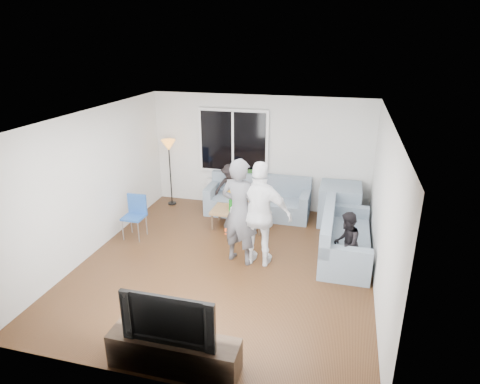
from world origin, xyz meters
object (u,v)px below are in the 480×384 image
(sofa_back_section, at_px, (258,197))
(floor_lamp, at_px, (170,173))
(side_chair, at_px, (134,218))
(television, at_px, (171,315))
(player_right, at_px, (260,215))
(spectator_right, at_px, (346,244))
(coffee_table, at_px, (238,219))
(sofa_right_section, at_px, (346,234))
(tv_console, at_px, (174,353))
(spectator_back, at_px, (230,188))
(player_left, at_px, (240,212))

(sofa_back_section, height_order, floor_lamp, floor_lamp)
(side_chair, distance_m, television, 3.73)
(player_right, relative_size, spectator_right, 1.69)
(coffee_table, bearing_deg, sofa_right_section, -16.57)
(tv_console, bearing_deg, sofa_back_section, 90.22)
(spectator_back, relative_size, tv_console, 0.70)
(spectator_right, height_order, television, spectator_right)
(television, bearing_deg, spectator_right, 54.69)
(coffee_table, distance_m, tv_console, 4.00)
(spectator_right, height_order, spectator_back, spectator_back)
(player_right, bearing_deg, spectator_right, -174.59)
(sofa_back_section, xyz_separation_m, player_right, (0.49, -2.09, 0.51))
(coffee_table, height_order, spectator_back, spectator_back)
(tv_console, height_order, television, television)
(coffee_table, xyz_separation_m, spectator_right, (2.19, -1.27, 0.35))
(sofa_back_section, bearing_deg, floor_lamp, 177.69)
(player_left, bearing_deg, floor_lamp, -28.44)
(player_left, distance_m, tv_console, 2.78)
(sofa_right_section, height_order, side_chair, side_chair)
(coffee_table, height_order, tv_console, tv_console)
(player_left, xyz_separation_m, spectator_right, (1.82, 0.05, -0.40))
(player_left, bearing_deg, side_chair, 6.64)
(floor_lamp, distance_m, television, 5.31)
(sofa_back_section, relative_size, spectator_back, 2.05)
(sofa_back_section, xyz_separation_m, tv_console, (0.02, -4.77, -0.20))
(player_left, relative_size, player_right, 1.02)
(coffee_table, bearing_deg, player_left, -74.31)
(player_left, bearing_deg, sofa_right_section, -144.26)
(sofa_right_section, relative_size, player_left, 1.05)
(coffee_table, distance_m, television, 4.04)
(sofa_right_section, bearing_deg, side_chair, 94.36)
(coffee_table, xyz_separation_m, tv_console, (0.26, -3.99, 0.02))
(spectator_right, relative_size, television, 0.98)
(player_right, distance_m, television, 2.72)
(side_chair, bearing_deg, floor_lamp, 89.76)
(sofa_back_section, bearing_deg, television, -89.78)
(coffee_table, xyz_separation_m, spectator_back, (-0.41, 0.81, 0.36))
(sofa_back_section, distance_m, player_right, 2.21)
(spectator_back, distance_m, television, 4.85)
(sofa_back_section, xyz_separation_m, coffee_table, (-0.24, -0.78, -0.22))
(side_chair, bearing_deg, coffee_table, 26.78)
(side_chair, relative_size, tv_console, 0.54)
(side_chair, xyz_separation_m, spectator_right, (4.07, -0.31, 0.12))
(sofa_right_section, distance_m, floor_lamp, 4.36)
(coffee_table, xyz_separation_m, player_right, (0.73, -1.32, 0.74))
(player_right, relative_size, television, 1.65)
(player_left, bearing_deg, tv_console, 103.20)
(sofa_right_section, distance_m, player_left, 2.01)
(side_chair, bearing_deg, sofa_right_section, 4.12)
(sofa_right_section, relative_size, floor_lamp, 1.28)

